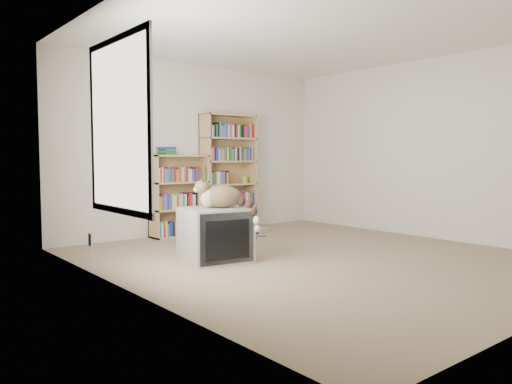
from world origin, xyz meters
TOP-DOWN VIEW (x-y plane):
  - floor at (0.00, 0.00)m, footprint 4.50×5.00m
  - wall_back at (0.00, 2.50)m, footprint 4.50×0.02m
  - wall_left at (-2.25, 0.00)m, footprint 0.02×5.00m
  - wall_right at (2.25, 0.00)m, footprint 0.02×5.00m
  - ceiling at (0.00, 0.00)m, footprint 4.50×5.00m
  - window at (-2.24, 0.20)m, footprint 0.02×1.22m
  - crt_tv at (-0.99, 0.58)m, footprint 0.76×0.71m
  - cat at (-0.90, 0.49)m, footprint 0.61×0.66m
  - bookcase_tall at (0.47, 2.36)m, footprint 0.89×0.30m
  - bookcase_short at (-0.41, 2.36)m, footprint 0.85×0.30m
  - book_stack at (-0.57, 2.38)m, footprint 0.20×0.26m
  - green_mug at (0.77, 2.34)m, footprint 0.10×0.10m
  - framed_print at (0.47, 2.44)m, footprint 0.15×0.05m
  - dvd_player at (0.66, 1.84)m, footprint 0.39×0.34m
  - wall_outlet at (-2.24, 0.92)m, footprint 0.01×0.08m
  - floor_cables at (-0.01, 1.55)m, footprint 1.20×0.70m

SIDE VIEW (x-z plane):
  - floor at x=0.00m, z-range -0.01..0.01m
  - floor_cables at x=-0.01m, z-range 0.00..0.01m
  - dvd_player at x=0.66m, z-range 0.00..0.07m
  - crt_tv at x=-0.99m, z-range 0.00..0.58m
  - wall_outlet at x=-2.24m, z-range 0.26..0.39m
  - bookcase_short at x=-0.41m, z-range -0.05..1.11m
  - cat at x=-0.90m, z-range 0.41..0.94m
  - green_mug at x=0.77m, z-range 0.73..0.83m
  - framed_print at x=0.47m, z-range 0.73..0.92m
  - bookcase_tall at x=0.47m, z-range -0.04..1.74m
  - book_stack at x=-0.57m, z-range 1.16..1.27m
  - wall_back at x=0.00m, z-range 0.00..2.50m
  - wall_left at x=-2.25m, z-range 0.00..2.50m
  - wall_right at x=2.25m, z-range 0.00..2.50m
  - window at x=-2.24m, z-range 0.64..2.16m
  - ceiling at x=0.00m, z-range 2.49..2.51m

